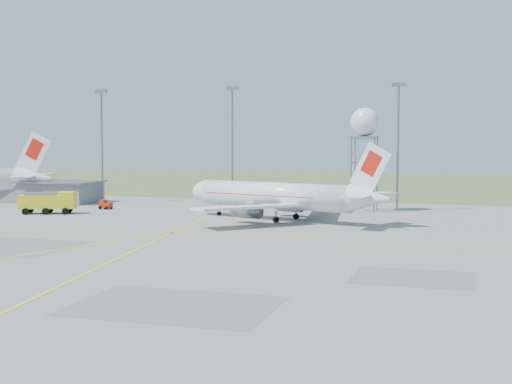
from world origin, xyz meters
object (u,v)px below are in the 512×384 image
(fire_truck, at_px, (49,203))
(baggage_tug, at_px, (105,206))
(airliner_main, at_px, (279,196))
(radar_tower, at_px, (364,153))

(fire_truck, relative_size, baggage_tug, 4.32)
(airliner_main, xyz_separation_m, radar_tower, (9.66, 16.75, 5.84))
(baggage_tug, bearing_deg, radar_tower, 15.33)
(airliner_main, bearing_deg, fire_truck, 20.95)
(radar_tower, relative_size, fire_truck, 1.85)
(airliner_main, bearing_deg, baggage_tug, 5.10)
(fire_truck, height_order, baggage_tug, fire_truck)
(airliner_main, distance_m, radar_tower, 20.20)
(radar_tower, bearing_deg, airliner_main, -119.96)
(radar_tower, height_order, fire_truck, radar_tower)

